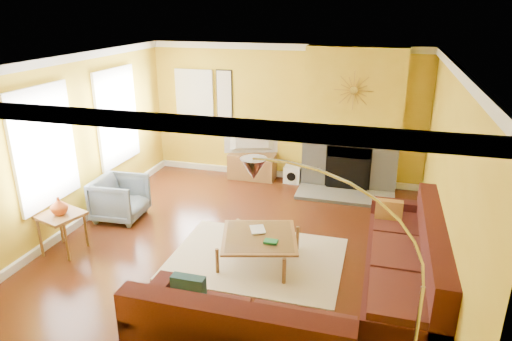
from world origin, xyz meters
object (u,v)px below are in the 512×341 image
(media_console, at_px, (252,166))
(side_table, at_px, (63,233))
(sectional_sofa, at_px, (311,259))
(armchair, at_px, (120,198))
(arc_lamp, at_px, (339,299))
(coffee_table, at_px, (259,248))

(media_console, bearing_deg, side_table, -116.57)
(sectional_sofa, relative_size, media_console, 3.88)
(armchair, bearing_deg, arc_lamp, -130.15)
(arc_lamp, bearing_deg, sectional_sofa, 105.78)
(media_console, xyz_separation_m, arc_lamp, (2.28, -5.30, 0.88))
(side_table, xyz_separation_m, arc_lamp, (4.08, -1.70, 0.84))
(sectional_sofa, relative_size, side_table, 6.17)
(sectional_sofa, bearing_deg, side_table, 180.00)
(sectional_sofa, relative_size, coffee_table, 3.66)
(media_console, distance_m, side_table, 4.03)
(coffee_table, distance_m, armchair, 2.70)
(coffee_table, relative_size, arc_lamp, 0.44)
(arc_lamp, bearing_deg, armchair, 143.23)
(sectional_sofa, height_order, side_table, sectional_sofa)
(sectional_sofa, height_order, arc_lamp, arc_lamp)
(armchair, relative_size, side_table, 1.32)
(media_console, height_order, arc_lamp, arc_lamp)
(coffee_table, relative_size, armchair, 1.28)
(media_console, xyz_separation_m, side_table, (-1.80, -3.60, 0.04))
(coffee_table, height_order, media_console, media_console)
(sectional_sofa, xyz_separation_m, coffee_table, (-0.80, 0.50, -0.25))
(side_table, bearing_deg, media_console, 63.43)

